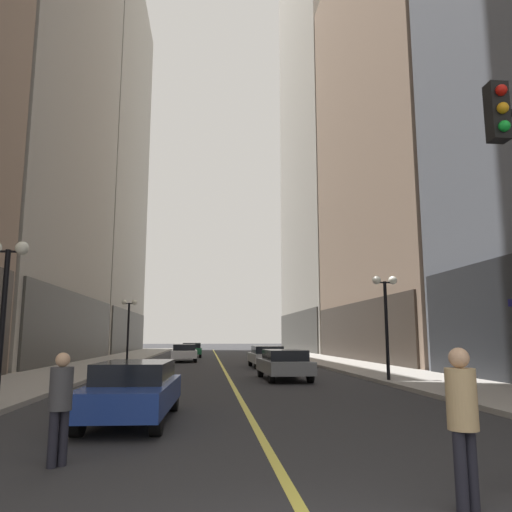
{
  "coord_description": "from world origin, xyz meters",
  "views": [
    {
      "loc": [
        -1.08,
        -3.39,
        1.89
      ],
      "look_at": [
        2.1,
        28.56,
        7.12
      ],
      "focal_mm": 34.86,
      "sensor_mm": 36.0,
      "label": 1
    }
  ],
  "objects_px": {
    "street_lamp_left_near": "(6,285)",
    "street_lamp_left_far": "(129,317)",
    "car_blue": "(134,389)",
    "fire_hydrant_right": "(464,386)",
    "car_green": "(192,349)",
    "pedestrian_in_tan_trench": "(462,414)",
    "pedestrian_with_orange_bag": "(60,399)",
    "car_grey": "(284,363)",
    "street_lamp_right_mid": "(386,304)",
    "car_silver": "(267,356)",
    "car_white": "(184,352)"
  },
  "relations": [
    {
      "from": "car_blue",
      "to": "fire_hydrant_right",
      "type": "height_order",
      "value": "car_blue"
    },
    {
      "from": "pedestrian_in_tan_trench",
      "to": "car_grey",
      "type": "bearing_deg",
      "value": 88.02
    },
    {
      "from": "car_grey",
      "to": "car_green",
      "type": "relative_size",
      "value": 1.12
    },
    {
      "from": "car_green",
      "to": "pedestrian_in_tan_trench",
      "type": "distance_m",
      "value": 42.27
    },
    {
      "from": "car_silver",
      "to": "car_white",
      "type": "distance_m",
      "value": 9.46
    },
    {
      "from": "pedestrian_with_orange_bag",
      "to": "street_lamp_left_near",
      "type": "distance_m",
      "value": 6.97
    },
    {
      "from": "pedestrian_in_tan_trench",
      "to": "fire_hydrant_right",
      "type": "bearing_deg",
      "value": 61.93
    },
    {
      "from": "car_grey",
      "to": "pedestrian_in_tan_trench",
      "type": "relative_size",
      "value": 2.68
    },
    {
      "from": "car_silver",
      "to": "fire_hydrant_right",
      "type": "relative_size",
      "value": 5.78
    },
    {
      "from": "car_blue",
      "to": "fire_hydrant_right",
      "type": "xyz_separation_m",
      "value": [
        9.59,
        3.24,
        -0.32
      ]
    },
    {
      "from": "car_grey",
      "to": "street_lamp_left_near",
      "type": "relative_size",
      "value": 1.07
    },
    {
      "from": "car_white",
      "to": "pedestrian_with_orange_bag",
      "type": "height_order",
      "value": "pedestrian_with_orange_bag"
    },
    {
      "from": "fire_hydrant_right",
      "to": "car_white",
      "type": "bearing_deg",
      "value": 111.77
    },
    {
      "from": "car_white",
      "to": "car_green",
      "type": "height_order",
      "value": "same"
    },
    {
      "from": "car_grey",
      "to": "car_green",
      "type": "bearing_deg",
      "value": 100.7
    },
    {
      "from": "street_lamp_left_far",
      "to": "street_lamp_right_mid",
      "type": "xyz_separation_m",
      "value": [
        12.8,
        -14.84,
        0.0
      ]
    },
    {
      "from": "car_silver",
      "to": "street_lamp_right_mid",
      "type": "height_order",
      "value": "street_lamp_right_mid"
    },
    {
      "from": "car_blue",
      "to": "car_silver",
      "type": "relative_size",
      "value": 1.02
    },
    {
      "from": "car_grey",
      "to": "street_lamp_left_far",
      "type": "height_order",
      "value": "street_lamp_left_far"
    },
    {
      "from": "street_lamp_right_mid",
      "to": "street_lamp_left_far",
      "type": "bearing_deg",
      "value": 130.78
    },
    {
      "from": "car_grey",
      "to": "street_lamp_right_mid",
      "type": "distance_m",
      "value": 5.19
    },
    {
      "from": "pedestrian_with_orange_bag",
      "to": "street_lamp_right_mid",
      "type": "bearing_deg",
      "value": 51.86
    },
    {
      "from": "car_blue",
      "to": "street_lamp_left_far",
      "type": "relative_size",
      "value": 1.06
    },
    {
      "from": "car_white",
      "to": "car_silver",
      "type": "bearing_deg",
      "value": -54.89
    },
    {
      "from": "pedestrian_with_orange_bag",
      "to": "fire_hydrant_right",
      "type": "xyz_separation_m",
      "value": [
        10.14,
        7.13,
        -0.56
      ]
    },
    {
      "from": "street_lamp_left_near",
      "to": "street_lamp_left_far",
      "type": "xyz_separation_m",
      "value": [
        0.0,
        21.34,
        0.0
      ]
    },
    {
      "from": "street_lamp_left_far",
      "to": "fire_hydrant_right",
      "type": "distance_m",
      "value": 24.17
    },
    {
      "from": "pedestrian_in_tan_trench",
      "to": "street_lamp_right_mid",
      "type": "xyz_separation_m",
      "value": [
        4.59,
        14.68,
        2.22
      ]
    },
    {
      "from": "car_silver",
      "to": "fire_hydrant_right",
      "type": "distance_m",
      "value": 16.89
    },
    {
      "from": "car_grey",
      "to": "pedestrian_in_tan_trench",
      "type": "xyz_separation_m",
      "value": [
        -0.58,
        -16.8,
        0.31
      ]
    },
    {
      "from": "car_blue",
      "to": "street_lamp_right_mid",
      "type": "height_order",
      "value": "street_lamp_right_mid"
    },
    {
      "from": "car_silver",
      "to": "pedestrian_with_orange_bag",
      "type": "bearing_deg",
      "value": -104.22
    },
    {
      "from": "car_green",
      "to": "street_lamp_left_near",
      "type": "bearing_deg",
      "value": -96.77
    },
    {
      "from": "pedestrian_with_orange_bag",
      "to": "car_green",
      "type": "bearing_deg",
      "value": 88.76
    },
    {
      "from": "pedestrian_with_orange_bag",
      "to": "street_lamp_left_near",
      "type": "bearing_deg",
      "value": 118.73
    },
    {
      "from": "car_silver",
      "to": "pedestrian_with_orange_bag",
      "type": "relative_size",
      "value": 2.8
    },
    {
      "from": "car_green",
      "to": "street_lamp_left_near",
      "type": "xyz_separation_m",
      "value": [
        -4.02,
        -33.88,
        2.54
      ]
    },
    {
      "from": "car_green",
      "to": "street_lamp_right_mid",
      "type": "xyz_separation_m",
      "value": [
        8.78,
        -27.38,
        2.54
      ]
    },
    {
      "from": "street_lamp_left_near",
      "to": "street_lamp_left_far",
      "type": "bearing_deg",
      "value": 90.0
    },
    {
      "from": "car_blue",
      "to": "fire_hydrant_right",
      "type": "bearing_deg",
      "value": 18.66
    },
    {
      "from": "car_blue",
      "to": "car_white",
      "type": "distance_m",
      "value": 27.34
    },
    {
      "from": "car_blue",
      "to": "street_lamp_left_near",
      "type": "bearing_deg",
      "value": 153.12
    },
    {
      "from": "street_lamp_right_mid",
      "to": "fire_hydrant_right",
      "type": "bearing_deg",
      "value": -84.45
    },
    {
      "from": "car_silver",
      "to": "car_white",
      "type": "xyz_separation_m",
      "value": [
        -5.44,
        7.74,
        -0.0
      ]
    },
    {
      "from": "street_lamp_left_far",
      "to": "car_green",
      "type": "bearing_deg",
      "value": 72.23
    },
    {
      "from": "street_lamp_left_far",
      "to": "fire_hydrant_right",
      "type": "height_order",
      "value": "street_lamp_left_far"
    },
    {
      "from": "street_lamp_left_near",
      "to": "street_lamp_right_mid",
      "type": "relative_size",
      "value": 1.0
    },
    {
      "from": "street_lamp_right_mid",
      "to": "car_white",
      "type": "bearing_deg",
      "value": 115.71
    },
    {
      "from": "pedestrian_in_tan_trench",
      "to": "fire_hydrant_right",
      "type": "height_order",
      "value": "pedestrian_in_tan_trench"
    },
    {
      "from": "car_silver",
      "to": "car_green",
      "type": "relative_size",
      "value": 1.09
    }
  ]
}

